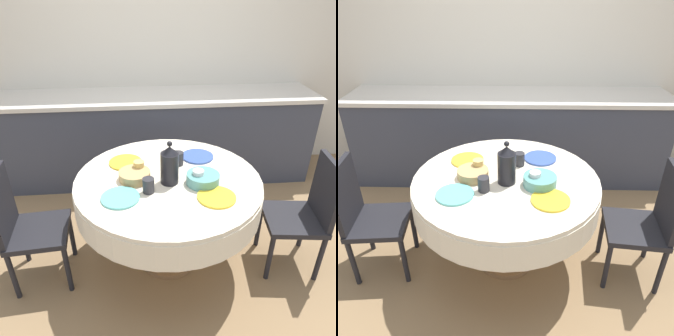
% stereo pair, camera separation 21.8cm
% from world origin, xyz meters
% --- Properties ---
extents(ground_plane, '(12.00, 12.00, 0.00)m').
position_xyz_m(ground_plane, '(0.00, 0.00, 0.00)').
color(ground_plane, '#8E704C').
extents(wall_back, '(7.00, 0.05, 2.60)m').
position_xyz_m(wall_back, '(0.00, 1.64, 1.30)').
color(wall_back, silver).
rests_on(wall_back, ground_plane).
extents(kitchen_counter, '(3.24, 0.64, 0.93)m').
position_xyz_m(kitchen_counter, '(0.00, 1.30, 0.47)').
color(kitchen_counter, '#383D4C').
rests_on(kitchen_counter, ground_plane).
extents(dining_table, '(1.28, 1.28, 0.74)m').
position_xyz_m(dining_table, '(0.00, 0.00, 0.62)').
color(dining_table, olive).
rests_on(dining_table, ground_plane).
extents(chair_left, '(0.44, 0.44, 0.88)m').
position_xyz_m(chair_left, '(0.97, -0.12, 0.49)').
color(chair_left, black).
rests_on(chair_left, ground_plane).
extents(chair_right, '(0.43, 0.43, 0.88)m').
position_xyz_m(chair_right, '(-0.98, -0.08, 0.49)').
color(chair_right, black).
rests_on(chair_right, ground_plane).
extents(plate_near_left, '(0.24, 0.24, 0.01)m').
position_xyz_m(plate_near_left, '(-0.31, -0.21, 0.75)').
color(plate_near_left, '#60BCB7').
rests_on(plate_near_left, dining_table).
extents(cup_near_left, '(0.07, 0.07, 0.10)m').
position_xyz_m(cup_near_left, '(-0.14, -0.16, 0.79)').
color(cup_near_left, '#28282D').
rests_on(cup_near_left, dining_table).
extents(plate_near_right, '(0.24, 0.24, 0.01)m').
position_xyz_m(plate_near_right, '(0.28, -0.26, 0.75)').
color(plate_near_right, yellow).
rests_on(plate_near_right, dining_table).
extents(cup_near_right, '(0.07, 0.07, 0.10)m').
position_xyz_m(cup_near_right, '(0.19, -0.08, 0.79)').
color(cup_near_right, white).
rests_on(cup_near_right, dining_table).
extents(plate_far_left, '(0.24, 0.24, 0.01)m').
position_xyz_m(plate_far_left, '(-0.29, 0.24, 0.75)').
color(plate_far_left, yellow).
rests_on(plate_far_left, dining_table).
extents(cup_far_left, '(0.07, 0.07, 0.10)m').
position_xyz_m(cup_far_left, '(-0.19, 0.08, 0.79)').
color(cup_far_left, '#DBB766').
rests_on(cup_far_left, dining_table).
extents(plate_far_right, '(0.24, 0.24, 0.01)m').
position_xyz_m(plate_far_right, '(0.25, 0.29, 0.75)').
color(plate_far_right, '#3856AD').
rests_on(plate_far_right, dining_table).
extents(cup_far_right, '(0.07, 0.07, 0.10)m').
position_xyz_m(cup_far_right, '(0.09, 0.19, 0.79)').
color(cup_far_right, '#28282D').
rests_on(cup_far_right, dining_table).
extents(coffee_carafe, '(0.12, 0.12, 0.30)m').
position_xyz_m(coffee_carafe, '(0.01, -0.05, 0.87)').
color(coffee_carafe, black).
rests_on(coffee_carafe, dining_table).
extents(bread_basket, '(0.21, 0.21, 0.06)m').
position_xyz_m(bread_basket, '(-0.22, 0.01, 0.77)').
color(bread_basket, tan).
rests_on(bread_basket, dining_table).
extents(fruit_bowl, '(0.22, 0.22, 0.07)m').
position_xyz_m(fruit_bowl, '(0.22, -0.08, 0.78)').
color(fruit_bowl, '#569993').
rests_on(fruit_bowl, dining_table).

